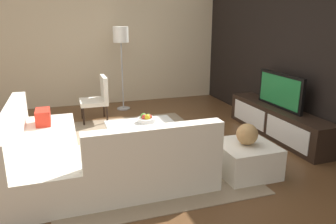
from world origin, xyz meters
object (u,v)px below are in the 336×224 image
Objects in this scene: sectional_couch at (80,156)px; coffee_table at (144,138)px; media_console at (277,122)px; television at (280,91)px; fruit_bowl at (146,119)px; decorative_ball at (247,134)px; accent_chair_near at (98,96)px; ottoman at (245,159)px; floor_lamp at (121,40)px.

coffee_table is at bearing 122.51° from sectional_couch.
sectional_couch reaches higher than media_console.
media_console is 0.54m from television.
fruit_bowl is (-0.79, 1.05, 0.14)m from sectional_couch.
sectional_couch is at bearing -104.97° from decorative_ball.
media_console is 8.44× the size of decorative_ball.
decorative_ball is (2.87, 1.51, 0.05)m from accent_chair_near.
fruit_bowl reaches higher than media_console.
coffee_table is 1.48× the size of ottoman.
coffee_table is 3.83× the size of decorative_ball.
ottoman is at bearing -49.90° from media_console.
television is 3.37m from floor_lamp.
sectional_couch is 2.08m from ottoman.
ottoman is at bearing 35.80° from fruit_bowl.
television reaches higher than coffee_table.
floor_lamp reaches higher than television.
accent_chair_near is 1.35m from floor_lamp.
decorative_ball is at bearing 35.80° from fruit_bowl.
accent_chair_near reaches higher than ottoman.
accent_chair_near reaches higher than fruit_bowl.
television reaches higher than accent_chair_near.
television is at bearing 40.72° from floor_lamp.
decorative_ball is (1.05, -1.24, -0.25)m from television.
ottoman is (2.87, 1.51, -0.29)m from accent_chair_near.
media_console is at bearing 52.55° from accent_chair_near.
television is at bearing 130.09° from decorative_ball.
accent_chair_near is at bearing -152.30° from ottoman.
decorative_ball is (1.15, 1.05, 0.33)m from coffee_table.
accent_chair_near is at bearing -123.58° from television.
floor_lamp reaches higher than accent_chair_near.
floor_lamp is 2.46m from fruit_bowl.
floor_lamp is (-2.50, -2.15, 0.71)m from television.
fruit_bowl is at bearing -144.20° from ottoman.
ottoman is 1.65m from fruit_bowl.
decorative_ball is at bearing 0.00° from ottoman.
floor_lamp is (-0.67, 0.60, 1.01)m from accent_chair_near.
television is at bearing 82.75° from fruit_bowl.
floor_lamp is 6.51× the size of decorative_ball.
fruit_bowl is at bearing -97.25° from television.
floor_lamp reaches higher than ottoman.
television is 3.91× the size of fruit_bowl.
decorative_ball is at bearing -49.91° from television.
decorative_ball is at bearing 23.83° from accent_chair_near.
sectional_couch is (0.51, -3.25, -0.49)m from television.
decorative_ball is at bearing -49.90° from media_console.
sectional_couch is 2.09m from decorative_ball.
ottoman reaches higher than coffee_table.
decorative_ball is (1.05, -1.24, 0.29)m from media_console.
television is 2.37m from coffee_table.
fruit_bowl is at bearing 151.72° from coffee_table.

